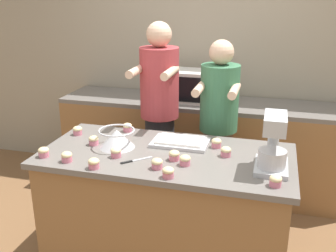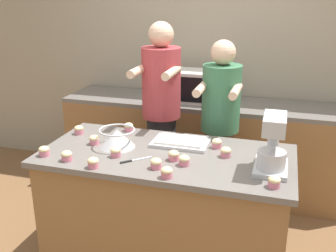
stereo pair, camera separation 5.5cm
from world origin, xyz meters
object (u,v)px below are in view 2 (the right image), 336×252
Objects in this scene: microwave_oven at (194,86)px; cupcake_2 at (129,127)px; cupcake_7 at (274,182)px; cupcake_4 at (184,160)px; cupcake_8 at (94,140)px; cupcake_1 at (79,130)px; cupcake_13 at (116,152)px; person_right at (220,132)px; cupcake_9 at (44,151)px; baking_tray at (181,142)px; knife at (134,160)px; mixing_bowl at (117,137)px; stand_mixer at (273,147)px; cupcake_6 at (217,143)px; cupcake_12 at (93,163)px; cupcake_10 at (226,152)px; person_left at (161,119)px; cupcake_5 at (67,156)px; cupcake_0 at (174,155)px; cupcake_11 at (156,163)px; cupcake_3 at (167,172)px.

microwave_oven is 7.54× the size of cupcake_2.
cupcake_4 is at bearing 165.92° from cupcake_7.
cupcake_1 is at bearing 143.04° from cupcake_8.
cupcake_8 is 0.29m from cupcake_13.
person_right is 22.70× the size of cupcake_8.
cupcake_7 is at bearing -0.72° from cupcake_9.
knife is (-0.22, -0.36, -0.02)m from baking_tray.
cupcake_9 reaches higher than baking_tray.
mixing_bowl reaches higher than cupcake_8.
microwave_oven is at bearing 117.55° from cupcake_7.
cupcake_4 is (0.53, -0.17, -0.04)m from mixing_bowl.
stand_mixer reaches higher than cupcake_2.
cupcake_6 and cupcake_7 have the same top height.
cupcake_1 and cupcake_12 have the same top height.
cupcake_13 is at bearing 71.96° from cupcake_12.
cupcake_10 is at bearing -67.87° from microwave_oven.
cupcake_8 is at bearing -163.80° from baking_tray.
stand_mixer reaches higher than cupcake_7.
cupcake_6 is (0.47, 0.37, 0.03)m from knife.
person_left reaches higher than cupcake_9.
person_left reaches higher than stand_mixer.
cupcake_9 is (-0.19, 0.03, 0.00)m from cupcake_5.
cupcake_0 and cupcake_2 have the same top height.
cupcake_4 is at bearing -95.64° from person_right.
cupcake_0 is at bearing 8.00° from cupcake_13.
cupcake_11 is at bearing -104.17° from person_right.
person_left is at bearing 140.75° from stand_mixer.
cupcake_2 and cupcake_8 have the same top height.
mixing_bowl is at bearing 135.76° from knife.
cupcake_3 is (0.03, -0.25, 0.00)m from cupcake_0.
mixing_bowl is at bearing 144.80° from cupcake_11.
cupcake_10 reaches higher than baking_tray.
baking_tray is at bearing 1.05° from cupcake_1.
knife is 2.43× the size of cupcake_9.
cupcake_12 is (-0.53, -0.20, 0.00)m from cupcake_4.
stand_mixer is 5.03× the size of cupcake_9.
cupcake_3 is at bearing -83.93° from baking_tray.
knife is at bearing -26.64° from cupcake_8.
mixing_bowl reaches higher than cupcake_4.
cupcake_1 is 1.00× the size of cupcake_13.
cupcake_5 is 1.04m from cupcake_10.
cupcake_7 is (1.08, -0.31, -0.04)m from mixing_bowl.
cupcake_3 is (0.86, -0.52, 0.00)m from cupcake_1.
person_right is 22.70× the size of cupcake_11.
cupcake_3 is at bearing -25.78° from cupcake_13.
cupcake_6 reaches higher than baking_tray.
baking_tray is 0.26m from cupcake_6.
cupcake_12 is (0.04, -0.69, 0.00)m from cupcake_2.
cupcake_6 is at bearing 2.40° from baking_tray.
cupcake_8 is 1.00× the size of cupcake_10.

